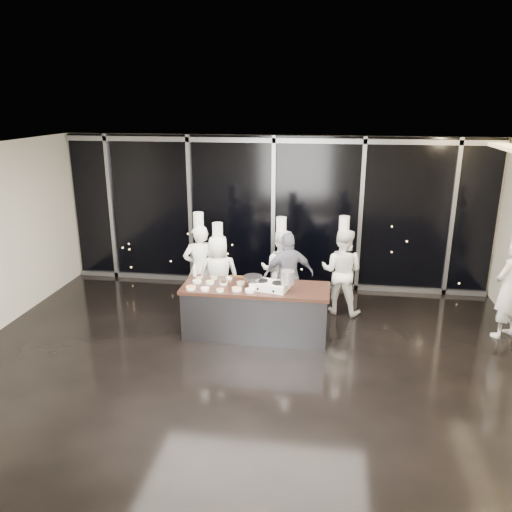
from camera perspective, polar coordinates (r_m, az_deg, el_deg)
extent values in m
plane|color=black|center=(7.93, -1.04, -11.91)|extent=(9.00, 9.00, 0.00)
cube|color=beige|center=(10.62, 2.06, 5.03)|extent=(9.00, 0.02, 3.20)
cube|color=beige|center=(4.19, -9.47, -15.95)|extent=(9.00, 0.02, 3.20)
cube|color=silver|center=(6.94, -1.19, 11.77)|extent=(9.00, 7.00, 0.02)
cube|color=black|center=(10.57, 2.02, 4.96)|extent=(8.90, 0.04, 3.18)
cube|color=gray|center=(10.29, 2.08, 13.08)|extent=(8.90, 0.08, 0.10)
cube|color=gray|center=(10.96, 1.91, -3.03)|extent=(8.90, 0.08, 0.10)
cube|color=gray|center=(11.49, -16.22, 5.29)|extent=(0.08, 0.08, 3.20)
cube|color=gray|center=(10.86, -7.52, 5.17)|extent=(0.08, 0.08, 3.20)
cube|color=gray|center=(10.52, 1.99, 4.90)|extent=(0.08, 0.08, 3.20)
cube|color=gray|center=(10.47, 11.85, 4.48)|extent=(0.08, 0.08, 3.20)
cube|color=gray|center=(10.73, 21.50, 3.94)|extent=(0.08, 0.08, 3.20)
cube|color=#39393E|center=(8.53, -0.05, -6.51)|extent=(2.40, 0.80, 0.84)
cube|color=#3A2118|center=(8.36, -0.05, -3.69)|extent=(2.46, 0.86, 0.06)
cube|color=white|center=(8.22, 1.59, -3.41)|extent=(0.66, 0.50, 0.12)
cylinder|color=black|center=(8.25, 0.66, -2.82)|extent=(0.24, 0.24, 0.02)
cylinder|color=black|center=(8.15, 2.54, -3.09)|extent=(0.24, 0.24, 0.02)
cylinder|color=black|center=(8.11, 0.20, -3.79)|extent=(0.04, 0.03, 0.04)
cylinder|color=black|center=(8.01, 2.00, -4.06)|extent=(0.04, 0.03, 0.04)
cylinder|color=slate|center=(8.27, -0.35, -2.48)|extent=(0.38, 0.38, 0.05)
cube|color=#4C2B14|center=(8.38, -2.06, -2.19)|extent=(0.23, 0.09, 0.02)
cylinder|color=#B2B2B4|center=(8.06, 3.64, -2.44)|extent=(0.27, 0.27, 0.22)
cylinder|color=white|center=(8.30, -7.46, -3.63)|extent=(0.16, 0.16, 0.04)
cylinder|color=orange|center=(8.29, -7.46, -3.52)|extent=(0.13, 0.13, 0.01)
cylinder|color=white|center=(8.56, -6.75, -2.92)|extent=(0.15, 0.15, 0.04)
cylinder|color=beige|center=(8.56, -6.75, -2.82)|extent=(0.13, 0.13, 0.01)
cylinder|color=white|center=(8.80, -6.53, -2.34)|extent=(0.13, 0.13, 0.04)
cylinder|color=#361410|center=(8.80, -6.53, -2.24)|extent=(0.11, 0.11, 0.01)
cylinder|color=white|center=(8.22, -5.85, -3.77)|extent=(0.14, 0.14, 0.04)
cylinder|color=white|center=(8.22, -5.85, -3.66)|extent=(0.12, 0.12, 0.01)
cylinder|color=white|center=(8.50, -5.28, -3.03)|extent=(0.14, 0.14, 0.04)
cylinder|color=#E3D071|center=(8.49, -5.29, -2.92)|extent=(0.12, 0.12, 0.01)
cylinder|color=white|center=(8.73, -4.83, -2.47)|extent=(0.12, 0.12, 0.04)
cylinder|color=#9A784D|center=(8.72, -4.84, -2.36)|extent=(0.10, 0.10, 0.01)
cylinder|color=white|center=(8.16, -4.13, -3.90)|extent=(0.12, 0.12, 0.04)
cylinder|color=#BF6D4E|center=(8.15, -4.13, -3.79)|extent=(0.09, 0.09, 0.01)
cylinder|color=white|center=(8.45, -3.75, -3.13)|extent=(0.13, 0.13, 0.04)
cylinder|color=black|center=(8.44, -3.75, -3.02)|extent=(0.11, 0.11, 0.01)
cylinder|color=white|center=(8.68, -3.10, -2.55)|extent=(0.11, 0.11, 0.04)
cylinder|color=beige|center=(8.67, -3.11, -2.44)|extent=(0.09, 0.09, 0.01)
cylinder|color=white|center=(8.18, -2.20, -3.80)|extent=(0.16, 0.16, 0.04)
cylinder|color=#CFB952|center=(8.18, -2.20, -3.69)|extent=(0.13, 0.13, 0.01)
cylinder|color=white|center=(8.44, -1.74, -3.11)|extent=(0.14, 0.14, 0.04)
cylinder|color=#AD7863|center=(8.44, -1.74, -3.00)|extent=(0.11, 0.11, 0.01)
cylinder|color=white|center=(8.12, -0.68, -3.95)|extent=(0.16, 0.16, 0.04)
cylinder|color=#FCEEC9|center=(8.12, -0.68, -3.84)|extent=(0.14, 0.14, 0.01)
cylinder|color=white|center=(8.86, -7.03, -1.79)|extent=(0.06, 0.06, 0.17)
cone|color=white|center=(8.83, -7.05, -1.09)|extent=(0.05, 0.05, 0.06)
imported|color=white|center=(9.40, -6.40, -1.49)|extent=(0.73, 0.61, 1.70)
cylinder|color=white|center=(9.13, -6.60, 4.16)|extent=(0.25, 0.25, 0.26)
imported|color=white|center=(9.30, -4.29, -2.19)|extent=(0.85, 0.65, 1.53)
cylinder|color=white|center=(9.04, -4.41, 2.98)|extent=(0.23, 0.23, 0.26)
imported|color=white|center=(9.43, 2.82, -1.66)|extent=(0.83, 0.67, 1.60)
cylinder|color=white|center=(9.18, 2.91, 3.65)|extent=(0.21, 0.21, 0.26)
imported|color=#131634|center=(9.16, 3.74, -2.23)|extent=(1.02, 0.70, 1.61)
imported|color=white|center=(9.46, 9.76, -1.72)|extent=(0.93, 0.80, 1.64)
cylinder|color=white|center=(9.20, 10.05, 3.71)|extent=(0.23, 0.23, 0.26)
imported|color=white|center=(9.36, 26.97, -3.31)|extent=(0.76, 0.72, 1.75)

